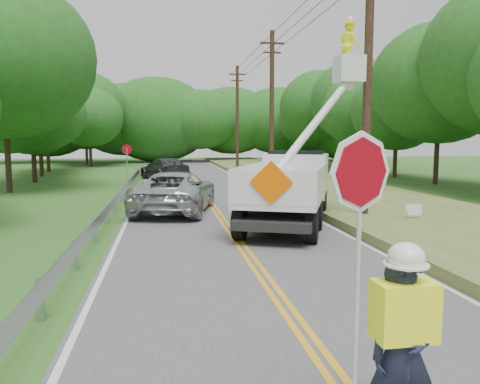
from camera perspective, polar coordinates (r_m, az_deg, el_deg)
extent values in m
plane|color=#2D601F|center=(7.74, 7.30, -16.14)|extent=(140.00, 140.00, 0.00)
cube|color=#4A4A4D|center=(21.16, -3.42, -1.62)|extent=(7.20, 96.00, 0.02)
cube|color=gold|center=(21.15, -3.69, -1.59)|extent=(0.12, 96.00, 0.00)
cube|color=gold|center=(21.17, -3.15, -1.58)|extent=(0.12, 96.00, 0.00)
cube|color=silver|center=(21.10, -12.78, -1.75)|extent=(0.12, 96.00, 0.00)
cube|color=silver|center=(21.76, 5.66, -1.38)|extent=(0.12, 96.00, 0.00)
cube|color=#989CA0|center=(8.53, -23.02, -11.95)|extent=(0.12, 0.14, 0.70)
cube|color=#989CA0|center=(11.35, -19.37, -7.26)|extent=(0.12, 0.14, 0.70)
cube|color=#989CA0|center=(14.24, -17.23, -4.45)|extent=(0.12, 0.14, 0.70)
cube|color=#989CA0|center=(17.18, -15.82, -2.58)|extent=(0.12, 0.14, 0.70)
cube|color=#989CA0|center=(20.13, -14.83, -1.26)|extent=(0.12, 0.14, 0.70)
cube|color=#989CA0|center=(23.09, -14.10, -0.28)|extent=(0.12, 0.14, 0.70)
cube|color=#989CA0|center=(26.06, -13.53, 0.48)|extent=(0.12, 0.14, 0.70)
cube|color=#989CA0|center=(29.04, -13.07, 1.08)|extent=(0.12, 0.14, 0.70)
cube|color=#989CA0|center=(32.02, -12.71, 1.57)|extent=(0.12, 0.14, 0.70)
cube|color=#989CA0|center=(35.01, -12.40, 1.98)|extent=(0.12, 0.14, 0.70)
cube|color=#989CA0|center=(38.00, -12.14, 2.32)|extent=(0.12, 0.14, 0.70)
cube|color=#989CA0|center=(40.99, -11.92, 2.61)|extent=(0.12, 0.14, 0.70)
cube|color=#989CA0|center=(43.98, -11.73, 2.87)|extent=(0.12, 0.14, 0.70)
cube|color=#989CA0|center=(22.07, -14.08, 0.07)|extent=(0.05, 48.00, 0.34)
cylinder|color=black|center=(17.47, 15.20, 12.89)|extent=(0.30, 0.30, 10.00)
cylinder|color=black|center=(31.71, 3.86, 10.08)|extent=(0.30, 0.30, 10.00)
cube|color=black|center=(32.26, 3.92, 17.54)|extent=(1.60, 0.12, 0.12)
cube|color=black|center=(32.15, 3.91, 16.49)|extent=(1.20, 0.10, 0.10)
cylinder|color=black|center=(46.44, -0.33, 8.92)|extent=(0.30, 0.30, 10.00)
cube|color=black|center=(46.81, -0.33, 14.06)|extent=(1.60, 0.12, 0.12)
cube|color=black|center=(46.73, -0.33, 13.33)|extent=(1.20, 0.10, 0.10)
cylinder|color=black|center=(25.90, 5.74, 20.08)|extent=(0.03, 43.00, 0.03)
cylinder|color=black|center=(26.09, 7.33, 19.97)|extent=(0.03, 43.00, 0.03)
cylinder|color=black|center=(26.28, 8.88, 19.84)|extent=(0.03, 43.00, 0.03)
cube|color=#4C652B|center=(22.94, 14.52, -0.84)|extent=(7.00, 96.00, 0.30)
cylinder|color=#332319|center=(29.03, -26.31, 4.10)|extent=(0.32, 0.32, 4.25)
ellipsoid|color=#254A1B|center=(29.35, -26.82, 14.28)|extent=(9.92, 9.92, 8.73)
cylinder|color=#332319|center=(35.39, -23.67, 3.28)|extent=(0.32, 0.32, 2.73)
ellipsoid|color=#254A1B|center=(35.40, -23.91, 8.68)|extent=(6.37, 6.37, 5.60)
cylinder|color=#332319|center=(40.79, -22.94, 3.73)|extent=(0.32, 0.32, 2.83)
ellipsoid|color=#254A1B|center=(40.81, -23.15, 8.58)|extent=(6.60, 6.60, 5.81)
cylinder|color=#332319|center=(46.41, -22.22, 4.16)|extent=(0.32, 0.32, 3.05)
ellipsoid|color=#254A1B|center=(46.45, -22.41, 8.76)|extent=(7.13, 7.13, 6.27)
cylinder|color=#332319|center=(53.22, -17.64, 4.57)|extent=(0.32, 0.32, 3.08)
ellipsoid|color=#254A1B|center=(53.25, -17.78, 8.62)|extent=(7.18, 7.18, 6.32)
cylinder|color=#332319|center=(57.20, -18.09, 5.06)|extent=(0.32, 0.32, 3.86)
ellipsoid|color=#254A1B|center=(57.31, -18.26, 9.77)|extent=(9.00, 9.00, 7.92)
cylinder|color=#332319|center=(33.63, 22.69, 4.12)|extent=(0.32, 0.32, 3.82)
ellipsoid|color=#254A1B|center=(33.81, 23.04, 12.03)|extent=(8.90, 8.90, 7.83)
cylinder|color=#332319|center=(38.58, 18.27, 3.92)|extent=(0.32, 0.32, 3.00)
ellipsoid|color=#254A1B|center=(38.62, 18.46, 9.36)|extent=(7.01, 7.01, 6.17)
cylinder|color=#332319|center=(43.90, 14.50, 4.43)|extent=(0.32, 0.32, 3.21)
ellipsoid|color=#254A1B|center=(43.95, 14.65, 9.54)|extent=(7.48, 7.48, 6.58)
cylinder|color=#332319|center=(46.47, 13.91, 4.92)|extent=(0.32, 0.32, 3.81)
ellipsoid|color=#254A1B|center=(46.60, 14.07, 10.65)|extent=(8.89, 8.89, 7.83)
cylinder|color=#332319|center=(53.06, 9.56, 5.17)|extent=(0.32, 0.32, 3.80)
ellipsoid|color=#254A1B|center=(53.17, 9.66, 10.18)|extent=(8.87, 8.87, 7.81)
cylinder|color=#332319|center=(57.05, 8.29, 4.92)|extent=(0.32, 0.32, 3.11)
ellipsoid|color=#254A1B|center=(57.08, 8.35, 8.74)|extent=(7.25, 7.25, 6.38)
ellipsoid|color=#254A1B|center=(64.99, -26.28, 7.99)|extent=(11.56, 8.67, 8.67)
ellipsoid|color=#254A1B|center=(66.55, -22.31, 8.12)|extent=(12.91, 9.68, 9.68)
ellipsoid|color=#254A1B|center=(64.97, -18.19, 8.33)|extent=(10.30, 7.73, 7.73)
ellipsoid|color=#254A1B|center=(63.53, -13.97, 8.51)|extent=(12.39, 9.30, 9.30)
ellipsoid|color=#254A1B|center=(63.06, -10.02, 8.62)|extent=(14.71, 11.03, 11.03)
ellipsoid|color=#254A1B|center=(61.47, -4.90, 8.75)|extent=(10.21, 7.65, 7.65)
ellipsoid|color=#254A1B|center=(65.34, -1.05, 8.63)|extent=(12.18, 9.13, 9.13)
ellipsoid|color=#254A1B|center=(65.75, 4.69, 8.60)|extent=(12.13, 9.10, 9.10)
ellipsoid|color=#254A1B|center=(65.93, 8.23, 8.55)|extent=(12.37, 9.27, 9.27)
ellipsoid|color=#254A1B|center=(65.60, 12.72, 8.47)|extent=(14.08, 10.56, 10.56)
imported|color=#191E33|center=(4.95, 19.07, -17.99)|extent=(0.68, 0.45, 1.85)
cube|color=#F4FF1E|center=(4.80, 19.26, -13.41)|extent=(0.57, 0.35, 0.56)
ellipsoid|color=white|center=(4.65, 19.49, -7.43)|extent=(0.34, 0.34, 0.28)
cylinder|color=#B7B7B7|center=(4.67, 13.92, -14.46)|extent=(0.04, 0.04, 2.59)
cylinder|color=maroon|center=(4.38, 14.40, 2.37)|extent=(0.69, 0.32, 0.74)
cylinder|color=black|center=(13.81, -0.03, -3.76)|extent=(0.67, 1.05, 1.01)
cylinder|color=black|center=(13.49, 8.71, -4.08)|extent=(0.67, 1.05, 1.01)
cylinder|color=black|center=(15.83, 1.71, -2.45)|extent=(0.67, 1.05, 1.01)
cylinder|color=black|center=(15.56, 9.33, -2.69)|extent=(0.67, 1.05, 1.01)
cylinder|color=black|center=(18.39, 3.34, -1.22)|extent=(0.67, 1.05, 1.01)
cylinder|color=black|center=(18.15, 9.89, -1.41)|extent=(0.67, 1.05, 1.01)
cube|color=black|center=(15.96, 5.64, -2.14)|extent=(4.59, 7.06, 0.26)
cube|color=silver|center=(15.16, 5.29, -0.58)|extent=(4.07, 5.39, 0.23)
cube|color=silver|center=(15.32, 0.91, 1.49)|extent=(1.89, 4.50, 0.95)
cube|color=silver|center=(14.99, 9.82, 1.29)|extent=(1.89, 4.50, 0.95)
cube|color=silver|center=(12.75, 3.83, 0.48)|extent=(2.26, 0.97, 0.95)
cube|color=silver|center=(18.66, 6.82, 1.68)|extent=(2.95, 2.74, 1.89)
cube|color=black|center=(18.83, 6.92, 3.80)|extent=(2.46, 2.06, 0.79)
cube|color=silver|center=(13.97, 4.66, 0.99)|extent=(1.23, 1.23, 0.84)
cube|color=silver|center=(17.24, 13.05, 14.24)|extent=(0.89, 0.89, 0.89)
imported|color=#F4FF1E|center=(17.38, 13.12, 16.92)|extent=(0.62, 0.80, 1.65)
cube|color=#F75E00|center=(12.66, 3.78, 1.16)|extent=(1.12, 0.49, 1.19)
imported|color=#B3B7BB|center=(19.30, -7.83, 0.04)|extent=(3.91, 6.35, 1.64)
imported|color=#34363A|center=(34.62, -9.11, 2.77)|extent=(4.08, 5.93, 1.59)
cylinder|color=#989CA0|center=(26.98, -13.49, 2.60)|extent=(0.06, 0.06, 2.51)
cylinder|color=maroon|center=(26.93, -13.55, 5.03)|extent=(0.57, 0.13, 0.57)
cube|color=white|center=(16.92, 20.27, -2.02)|extent=(0.54, 0.14, 0.38)
cylinder|color=#989CA0|center=(16.86, 19.58, -3.14)|extent=(0.02, 0.02, 0.55)
cylinder|color=#989CA0|center=(17.08, 20.87, -3.08)|extent=(0.02, 0.02, 0.55)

